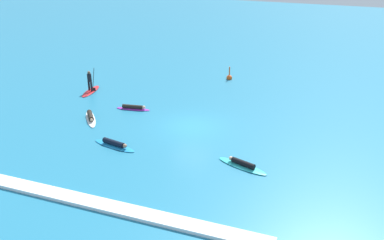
% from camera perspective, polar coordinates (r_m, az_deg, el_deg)
% --- Properties ---
extents(ground_plane, '(120.00, 120.00, 0.00)m').
position_cam_1_polar(ground_plane, '(29.03, 0.00, -0.90)').
color(ground_plane, teal).
rests_on(ground_plane, ground).
extents(surfer_on_teal_board, '(3.20, 1.69, 0.41)m').
position_cam_1_polar(surfer_on_teal_board, '(24.28, 6.74, -5.96)').
color(surfer_on_teal_board, '#33C6CC').
rests_on(surfer_on_teal_board, ground_plane).
extents(surfer_on_blue_board, '(3.17, 1.32, 0.41)m').
position_cam_1_polar(surfer_on_blue_board, '(26.76, -10.34, -3.22)').
color(surfer_on_blue_board, '#1E8CD1').
rests_on(surfer_on_blue_board, ground_plane).
extents(surfer_on_red_board, '(1.17, 2.98, 2.05)m').
position_cam_1_polar(surfer_on_red_board, '(36.40, -13.46, 4.38)').
color(surfer_on_red_board, red).
rests_on(surfer_on_red_board, ground_plane).
extents(surfer_on_purple_board, '(2.65, 0.99, 0.36)m').
position_cam_1_polar(surfer_on_purple_board, '(32.15, -7.85, 1.64)').
color(surfer_on_purple_board, purple).
rests_on(surfer_on_purple_board, ground_plane).
extents(surfer_on_white_board, '(2.47, 2.88, 0.44)m').
position_cam_1_polar(surfer_on_white_board, '(30.99, -13.43, 0.38)').
color(surfer_on_white_board, white).
rests_on(surfer_on_white_board, ground_plane).
extents(marker_buoy, '(0.52, 0.52, 1.28)m').
position_cam_1_polar(marker_buoy, '(38.80, 5.01, 5.70)').
color(marker_buoy, '#E55119').
rests_on(marker_buoy, ground_plane).
extents(wave_crest, '(15.08, 0.90, 0.18)m').
position_cam_1_polar(wave_crest, '(20.98, -10.03, -11.57)').
color(wave_crest, white).
rests_on(wave_crest, ground_plane).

